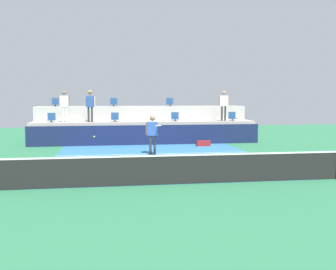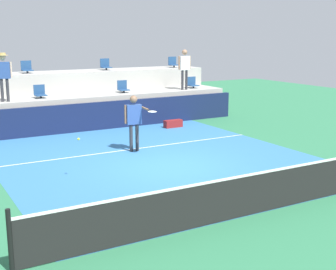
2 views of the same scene
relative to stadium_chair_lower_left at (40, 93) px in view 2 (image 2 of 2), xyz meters
name	(u,v)px [view 2 (image 2 of 2)]	position (x,y,z in m)	size (l,w,h in m)	color
ground_plane	(170,167)	(1.74, -7.23, -1.46)	(40.00, 40.00, 0.00)	#2D754C
court_inner_paint	(154,159)	(1.74, -6.23, -1.46)	(9.00, 10.00, 0.01)	teal
court_service_line	(134,149)	(1.74, -4.83, -1.46)	(9.00, 0.06, 0.00)	white
tennis_net	(265,190)	(1.74, -11.23, -0.97)	(10.48, 0.08, 1.07)	black
sponsor_backboard	(94,116)	(1.74, -1.23, -0.91)	(13.00, 0.16, 1.10)	#141E42
seating_tier_lower	(83,110)	(1.74, 0.07, -0.84)	(13.00, 1.80, 1.25)	#ADAAA3
seating_tier_upper	(69,95)	(1.74, 1.87, -0.41)	(13.00, 1.80, 2.10)	#ADAAA3
stadium_chair_lower_left	(40,93)	(0.00, 0.00, 0.00)	(0.44, 0.40, 0.52)	#2D2D33
stadium_chair_lower_right	(123,88)	(3.56, 0.00, 0.00)	(0.44, 0.40, 0.52)	#2D2D33
stadium_chair_lower_far_right	(192,83)	(7.11, 0.00, 0.00)	(0.44, 0.40, 0.52)	#2D2D33
stadium_chair_upper_left	(27,68)	(-0.04, 1.80, 0.85)	(0.44, 0.40, 0.52)	#2D2D33
stadium_chair_upper_right	(106,65)	(3.52, 1.80, 0.85)	(0.44, 0.40, 0.52)	#2D2D33
stadium_chair_upper_far_right	(173,63)	(7.12, 1.80, 0.85)	(0.44, 0.40, 0.52)	#2D2D33
tennis_player	(134,117)	(1.65, -5.10, -0.34)	(0.62, 1.28, 1.81)	#2D2D33
spectator_with_hat	(3,72)	(-1.39, -0.38, 0.90)	(0.60, 0.50, 1.80)	#2D2D33
spectator_leaning_on_rail	(185,65)	(6.43, -0.38, 0.88)	(0.62, 0.26, 1.79)	#2D2D33
tennis_ball	(79,139)	(-0.90, -7.13, -0.38)	(0.07, 0.07, 0.07)	#CCE033
equipment_bag	(173,124)	(4.73, -2.28, -1.31)	(0.76, 0.28, 0.30)	maroon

